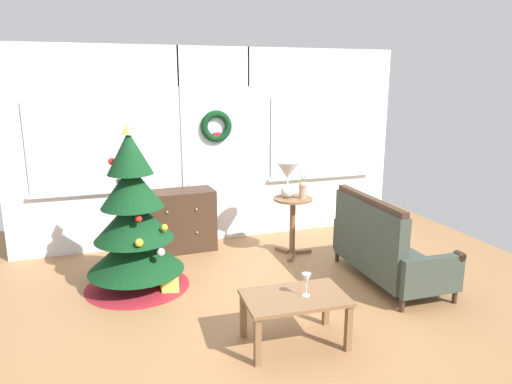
# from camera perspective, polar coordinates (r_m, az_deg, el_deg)

# --- Properties ---
(ground_plane) EXTENTS (6.76, 6.76, 0.00)m
(ground_plane) POSITION_cam_1_polar(r_m,az_deg,el_deg) (4.74, 1.62, -13.38)
(ground_plane) COLOR #996B42
(back_wall_with_door) EXTENTS (5.20, 0.19, 2.55)m
(back_wall_with_door) POSITION_cam_1_polar(r_m,az_deg,el_deg) (6.28, -4.97, 5.57)
(back_wall_with_door) COLOR white
(back_wall_with_door) RESTS_ON ground
(christmas_tree) EXTENTS (1.09, 1.09, 1.73)m
(christmas_tree) POSITION_cam_1_polar(r_m,az_deg,el_deg) (5.03, -14.54, -4.25)
(christmas_tree) COLOR #4C331E
(christmas_tree) RESTS_ON ground
(dresser_cabinet) EXTENTS (0.91, 0.47, 0.78)m
(dresser_cabinet) POSITION_cam_1_polar(r_m,az_deg,el_deg) (6.08, -9.32, -3.44)
(dresser_cabinet) COLOR #3D281C
(dresser_cabinet) RESTS_ON ground
(settee_sofa) EXTENTS (0.75, 1.47, 0.96)m
(settee_sofa) POSITION_cam_1_polar(r_m,az_deg,el_deg) (5.26, 15.11, -6.62)
(settee_sofa) COLOR #3D281C
(settee_sofa) RESTS_ON ground
(side_table) EXTENTS (0.50, 0.48, 0.73)m
(side_table) POSITION_cam_1_polar(r_m,az_deg,el_deg) (5.82, 4.46, -2.77)
(side_table) COLOR brown
(side_table) RESTS_ON ground
(table_lamp) EXTENTS (0.28, 0.28, 0.44)m
(table_lamp) POSITION_cam_1_polar(r_m,az_deg,el_deg) (5.71, 3.83, 2.09)
(table_lamp) COLOR silver
(table_lamp) RESTS_ON side_table
(flower_vase) EXTENTS (0.11, 0.10, 0.35)m
(flower_vase) POSITION_cam_1_polar(r_m,az_deg,el_deg) (5.72, 5.67, 0.36)
(flower_vase) COLOR tan
(flower_vase) RESTS_ON side_table
(coffee_table) EXTENTS (0.87, 0.56, 0.43)m
(coffee_table) POSITION_cam_1_polar(r_m,az_deg,el_deg) (3.97, 4.72, -13.25)
(coffee_table) COLOR brown
(coffee_table) RESTS_ON ground
(wine_glass) EXTENTS (0.08, 0.08, 0.20)m
(wine_glass) POSITION_cam_1_polar(r_m,az_deg,el_deg) (3.89, 6.12, -10.51)
(wine_glass) COLOR silver
(wine_glass) RESTS_ON coffee_table
(gift_box) EXTENTS (0.18, 0.16, 0.18)m
(gift_box) POSITION_cam_1_polar(r_m,az_deg,el_deg) (5.03, -10.46, -10.86)
(gift_box) COLOR #D8C64C
(gift_box) RESTS_ON ground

